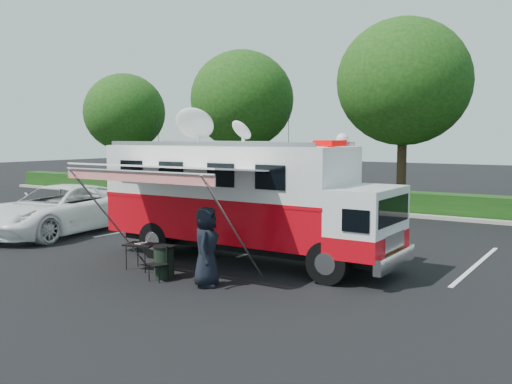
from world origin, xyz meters
TOP-DOWN VIEW (x-y plane):
  - ground_plane at (0.00, 0.00)m, footprint 120.00×120.00m
  - back_border at (1.14, 12.90)m, footprint 60.00×6.14m
  - stall_lines at (-0.50, 3.00)m, footprint 24.12×5.50m
  - command_truck at (-0.07, -0.00)m, footprint 8.57×2.36m
  - awning at (-0.84, -2.45)m, footprint 4.68×2.43m
  - white_suv at (-8.14, 0.15)m, footprint 3.48×6.47m
  - person at (0.71, -2.71)m, footprint 0.92×1.07m
  - folding_table at (-1.74, -2.33)m, footprint 0.91×0.73m
  - folding_chair at (-0.57, -2.84)m, footprint 0.52×0.55m
  - trash_bin at (-0.66, -2.64)m, footprint 0.53×0.53m

SIDE VIEW (x-z plane):
  - ground_plane at x=0.00m, z-range 0.00..0.00m
  - white_suv at x=-8.14m, z-range -0.86..0.86m
  - person at x=0.71m, z-range -0.93..0.93m
  - stall_lines at x=-0.50m, z-range 0.00..0.01m
  - trash_bin at x=-0.66m, z-range 0.00..0.80m
  - folding_chair at x=-0.57m, z-range 0.07..0.92m
  - folding_table at x=-1.74m, z-range 0.30..0.99m
  - command_truck at x=-0.07m, z-range -0.30..3.82m
  - awning at x=-0.84m, z-range 1.23..4.06m
  - back_border at x=1.14m, z-range 0.57..9.44m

